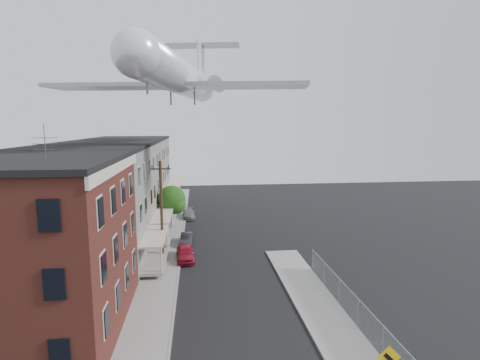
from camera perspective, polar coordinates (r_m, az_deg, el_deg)
The scene contains 17 objects.
sidewalk_left at distance 40.83m, azimuth -10.76°, elevation -8.89°, with size 3.00×62.00×0.12m, color gray.
sidewalk_right at distance 25.36m, azimuth 13.23°, elevation -20.16°, with size 3.00×26.00×0.12m, color gray.
curb_left at distance 40.74m, azimuth -8.71°, elevation -8.87°, with size 0.15×62.00×0.14m, color gray.
curb_right at distance 24.95m, azimuth 9.88°, elevation -20.55°, with size 0.15×26.00×0.14m, color gray.
corner_building at distance 24.89m, azimuth -29.33°, elevation -8.88°, with size 10.31×12.30×12.15m.
row_house_a at distance 33.55m, azimuth -23.05°, elevation -4.26°, with size 11.98×7.00×10.30m.
row_house_b at distance 40.17m, azimuth -20.25°, elevation -2.11°, with size 11.98×7.00×10.30m.
row_house_c at distance 46.91m, azimuth -18.26°, elevation -0.56°, with size 11.98×7.00×10.30m.
row_house_d at distance 53.71m, azimuth -16.77°, elevation 0.59°, with size 11.98×7.00×10.30m.
row_house_e at distance 60.56m, azimuth -15.61°, elevation 1.49°, with size 11.98×7.00×10.30m.
chainlink_fence at distance 24.63m, azimuth 17.60°, elevation -18.80°, with size 0.06×18.06×1.90m.
utility_pole at distance 33.87m, azimuth -11.88°, elevation -4.44°, with size 1.80×0.26×9.00m.
street_tree at distance 43.77m, azimuth -10.22°, elevation -3.12°, with size 3.22×3.20×5.20m.
car_near at distance 34.67m, azimuth -8.35°, elevation -10.95°, with size 1.55×3.86×1.32m, color maroon.
car_mid at distance 38.97m, azimuth -8.14°, elevation -8.90°, with size 1.19×3.41×1.12m, color black.
car_far at distance 49.56m, azimuth -7.81°, elevation -5.14°, with size 1.55×3.82×1.11m, color slate.
airplane at distance 37.07m, azimuth -8.92°, elevation 15.20°, with size 23.63×27.00×7.76m.
Camera 1 is at (-2.38, -14.89, 12.10)m, focal length 28.00 mm.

